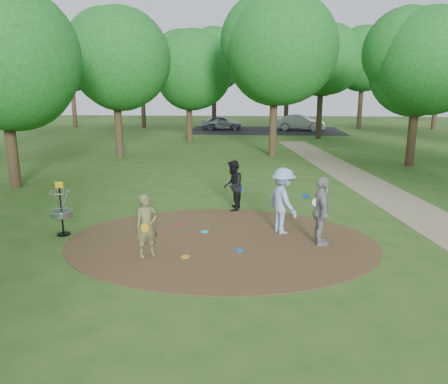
{
  "coord_description": "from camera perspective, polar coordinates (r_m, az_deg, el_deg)",
  "views": [
    {
      "loc": [
        0.81,
        -11.09,
        4.12
      ],
      "look_at": [
        0.0,
        1.2,
        1.1
      ],
      "focal_mm": 35.0,
      "sensor_mm": 36.0,
      "label": 1
    }
  ],
  "objects": [
    {
      "name": "player_walking_with_disc",
      "position": [
        14.58,
        1.17,
        0.82
      ],
      "size": [
        0.72,
        0.89,
        1.71
      ],
      "color": "black",
      "rests_on": "ground"
    },
    {
      "name": "dirt_clearing",
      "position": [
        11.86,
        -0.38,
        -6.51
      ],
      "size": [
        8.4,
        8.4,
        0.02
      ],
      "primitive_type": "cylinder",
      "color": "#47301C",
      "rests_on": "ground"
    },
    {
      "name": "disc_ground_blue",
      "position": [
        11.22,
        2.02,
        -7.61
      ],
      "size": [
        0.22,
        0.22,
        0.02
      ],
      "primitive_type": "cylinder",
      "color": "blue",
      "rests_on": "dirt_clearing"
    },
    {
      "name": "player_throwing_with_disc",
      "position": [
        12.43,
        7.69,
        -1.15
      ],
      "size": [
        1.37,
        1.41,
        1.89
      ],
      "color": "#8FA7D5",
      "rests_on": "ground"
    },
    {
      "name": "disc_golf_basket",
      "position": [
        12.98,
        -20.53,
        -1.6
      ],
      "size": [
        0.63,
        0.63,
        1.54
      ],
      "color": "black",
      "rests_on": "ground"
    },
    {
      "name": "parking_lot",
      "position": [
        41.31,
        5.45,
        8.0
      ],
      "size": [
        14.0,
        8.0,
        0.01
      ],
      "primitive_type": "cube",
      "color": "black",
      "rests_on": "ground"
    },
    {
      "name": "disc_ground_cyan",
      "position": [
        12.61,
        -2.54,
        -5.17
      ],
      "size": [
        0.22,
        0.22,
        0.02
      ],
      "primitive_type": "cylinder",
      "color": "#1ACFD4",
      "rests_on": "dirt_clearing"
    },
    {
      "name": "car_right",
      "position": [
        41.66,
        9.95,
        8.92
      ],
      "size": [
        4.66,
        2.32,
        1.47
      ],
      "primitive_type": "imported",
      "rotation": [
        0.0,
        0.0,
        1.39
      ],
      "color": "#929498",
      "rests_on": "ground"
    },
    {
      "name": "tree_ring",
      "position": [
        21.19,
        8.2,
        16.64
      ],
      "size": [
        37.26,
        45.0,
        9.01
      ],
      "color": "#332316",
      "rests_on": "ground"
    },
    {
      "name": "disc_ground_red",
      "position": [
        13.29,
        -6.08,
        -4.24
      ],
      "size": [
        0.22,
        0.22,
        0.02
      ],
      "primitive_type": "cylinder",
      "color": "#BB123B",
      "rests_on": "dirt_clearing"
    },
    {
      "name": "ground",
      "position": [
        11.86,
        -0.38,
        -6.55
      ],
      "size": [
        100.0,
        100.0,
        0.0
      ],
      "primitive_type": "plane",
      "color": "#2D5119",
      "rests_on": "ground"
    },
    {
      "name": "footpath",
      "position": [
        14.86,
        26.17,
        -3.76
      ],
      "size": [
        7.55,
        39.89,
        0.01
      ],
      "primitive_type": "cube",
      "rotation": [
        0.0,
        0.0,
        0.14
      ],
      "color": "#8C7A5B",
      "rests_on": "ground"
    },
    {
      "name": "car_left",
      "position": [
        41.91,
        -0.31,
        9.05
      ],
      "size": [
        3.96,
        1.81,
        1.32
      ],
      "primitive_type": "imported",
      "rotation": [
        0.0,
        0.0,
        1.64
      ],
      "color": "#A4A4AB",
      "rests_on": "ground"
    },
    {
      "name": "player_observer_with_disc",
      "position": [
        10.81,
        -10.06,
        -4.38
      ],
      "size": [
        0.69,
        0.65,
        1.58
      ],
      "color": "brown",
      "rests_on": "ground"
    },
    {
      "name": "player_waiting_with_disc",
      "position": [
        11.66,
        12.57,
        -2.5
      ],
      "size": [
        0.54,
        1.11,
        1.84
      ],
      "color": "gray",
      "rests_on": "ground"
    },
    {
      "name": "disc_ground_orange",
      "position": [
        10.86,
        -5.09,
        -8.41
      ],
      "size": [
        0.22,
        0.22,
        0.02
      ],
      "primitive_type": "cylinder",
      "color": "orange",
      "rests_on": "dirt_clearing"
    }
  ]
}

